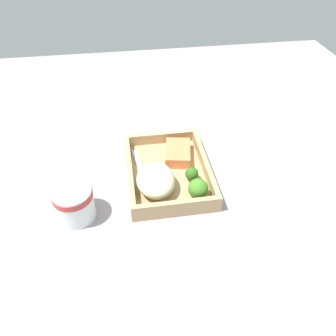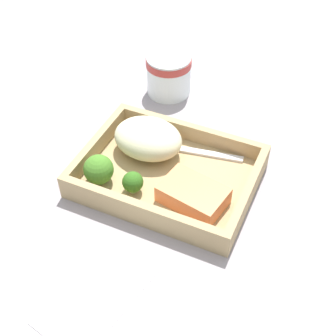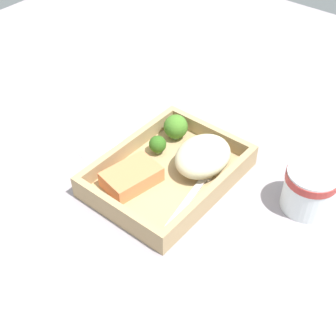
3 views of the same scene
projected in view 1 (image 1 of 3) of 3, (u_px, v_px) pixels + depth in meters
ground_plane at (168, 179)px, 81.11cm from camera, size 160.00×160.00×2.00cm
takeout_tray at (168, 174)px, 80.06cm from camera, size 26.21×19.52×1.20cm
tray_rim at (168, 168)px, 78.69cm from camera, size 26.21×19.52×2.93cm
salmon_fillet at (178, 153)px, 83.17cm from camera, size 10.24×7.73×2.82cm
mashed_potatoes at (156, 180)px, 73.69cm from camera, size 11.04×8.73×5.48cm
broccoli_floret_1 at (198, 189)px, 72.15cm from camera, size 4.52×4.52×4.73cm
broccoli_floret_2 at (192, 174)px, 76.55cm from camera, size 3.14×3.14×3.50cm
fork at (143, 173)px, 79.31cm from camera, size 15.85×4.34×0.44cm
paper_cup at (74, 202)px, 68.24cm from camera, size 8.33×8.33×7.57cm
receipt_slip at (252, 168)px, 82.48cm from camera, size 11.59×17.26×0.24cm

